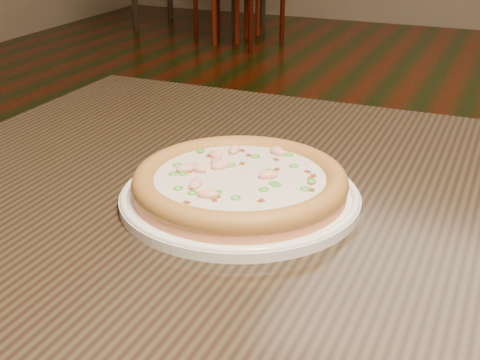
% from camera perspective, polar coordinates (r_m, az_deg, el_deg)
% --- Properties ---
extents(ground, '(9.00, 9.00, 0.00)m').
position_cam_1_polar(ground, '(1.85, 11.52, -13.33)').
color(ground, black).
extents(hero_table, '(1.20, 0.80, 0.75)m').
position_cam_1_polar(hero_table, '(0.87, 8.67, -7.82)').
color(hero_table, black).
rests_on(hero_table, ground).
extents(plate, '(0.29, 0.29, 0.02)m').
position_cam_1_polar(plate, '(0.81, 0.00, -1.38)').
color(plate, white).
rests_on(plate, hero_table).
extents(pizza, '(0.26, 0.26, 0.03)m').
position_cam_1_polar(pizza, '(0.80, -0.02, -0.18)').
color(pizza, '#CD8151').
rests_on(pizza, plate).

